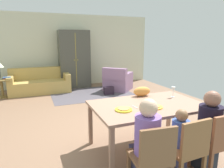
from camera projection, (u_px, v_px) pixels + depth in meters
ground_plane at (98, 112)px, 4.99m from camera, size 6.43×6.58×0.02m
back_wall at (71, 51)px, 7.73m from camera, size 6.43×0.10×2.70m
dining_table at (148, 108)px, 3.17m from camera, size 1.73×1.10×0.76m
plate_near_man at (124, 110)px, 2.87m from camera, size 0.25×0.25×0.02m
pizza_near_man at (124, 109)px, 2.87m from camera, size 0.17×0.17×0.01m
plate_near_child at (154, 107)px, 2.99m from camera, size 0.25×0.25×0.02m
pizza_near_child at (154, 106)px, 2.99m from camera, size 0.17×0.17×0.01m
wine_glass at (173, 90)px, 3.52m from camera, size 0.07×0.07×0.19m
fork at (135, 107)px, 3.02m from camera, size 0.03×0.15×0.01m
knife at (153, 101)px, 3.30m from camera, size 0.05×0.17×0.01m
dining_chair_man at (153, 156)px, 2.21m from camera, size 0.46×0.46×0.87m
person_man at (146, 146)px, 2.37m from camera, size 0.31×0.41×1.11m
dining_chair_child at (188, 147)px, 2.39m from camera, size 0.44×0.44×0.87m
person_child at (178, 145)px, 2.56m from camera, size 0.22×0.29×0.92m
dining_chair_woman at (217, 140)px, 2.56m from camera, size 0.43×0.43×0.87m
person_woman at (206, 133)px, 2.72m from camera, size 0.30×0.40×1.11m
cat at (142, 91)px, 3.60m from camera, size 0.33×0.17×0.17m
area_rug at (92, 94)px, 6.69m from camera, size 2.60×1.80×0.01m
couch at (40, 83)px, 6.83m from camera, size 1.95×0.86×0.82m
armchair at (118, 81)px, 7.13m from camera, size 1.21×1.21×0.82m
armoire at (74, 59)px, 7.46m from camera, size 1.10×0.59×2.10m
side_table at (2, 86)px, 6.17m from camera, size 0.56×0.56×0.58m
book_lower at (8, 78)px, 6.18m from camera, size 0.22×0.16×0.03m
book_upper at (7, 77)px, 6.17m from camera, size 0.22×0.16×0.03m
handbag at (109, 91)px, 6.57m from camera, size 0.32×0.16×0.26m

